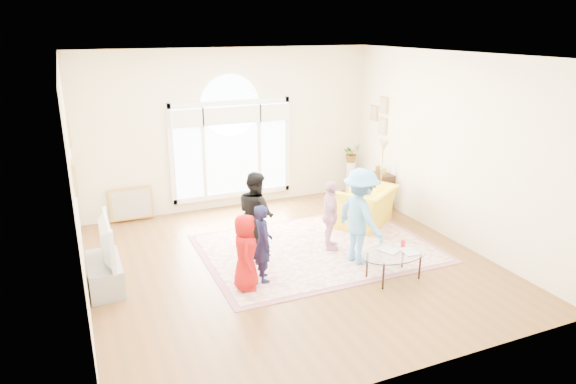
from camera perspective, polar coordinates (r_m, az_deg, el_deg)
name	(u,v)px	position (r m, az deg, el deg)	size (l,w,h in m)	color
ground	(290,263)	(8.24, 0.20, -7.86)	(6.00, 6.00, 0.00)	brown
room_shell	(233,133)	(10.28, -6.08, 6.54)	(6.00, 6.00, 6.00)	beige
area_rug	(317,248)	(8.73, 3.30, -6.27)	(3.60, 2.60, 0.02)	beige
rug_border	(317,249)	(8.73, 3.30, -6.29)	(3.80, 2.80, 0.01)	#975E68
tv_console	(105,274)	(7.87, -19.66, -8.61)	(0.45, 1.00, 0.42)	#92959A
television	(102,241)	(7.66, -20.01, -5.10)	(0.17, 1.08, 0.62)	black
coffee_table	(394,254)	(7.75, 11.72, -6.74)	(1.12, 0.77, 0.54)	silver
armchair	(363,206)	(9.72, 8.37, -1.57)	(1.14, 0.99, 0.74)	yellow
side_cabinet	(379,190)	(10.78, 10.12, 0.22)	(0.40, 0.50, 0.70)	black
floor_lamp	(383,152)	(10.00, 10.47, 4.35)	(0.30, 0.30, 1.51)	black
plant_pedestal	(351,177)	(11.60, 6.96, 1.64)	(0.20, 0.20, 0.70)	white
potted_plant	(351,153)	(11.46, 7.06, 4.31)	(0.37, 0.32, 0.41)	#33722D
leaning_picture	(133,221)	(10.38, -16.83, -3.05)	(0.80, 0.05, 0.62)	tan
child_red	(245,252)	(7.25, -4.75, -6.66)	(0.54, 0.35, 1.11)	#A00D0C
child_navy	(263,243)	(7.46, -2.79, -5.67)	(0.42, 0.28, 1.16)	#151534
child_black	(256,213)	(8.30, -3.58, -2.36)	(0.67, 0.52, 1.38)	black
child_pink	(330,216)	(8.49, 4.73, -2.62)	(0.69, 0.29, 1.18)	#E3A2BA
child_blue	(361,216)	(8.02, 8.08, -2.70)	(0.98, 0.57, 1.52)	#589CD2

